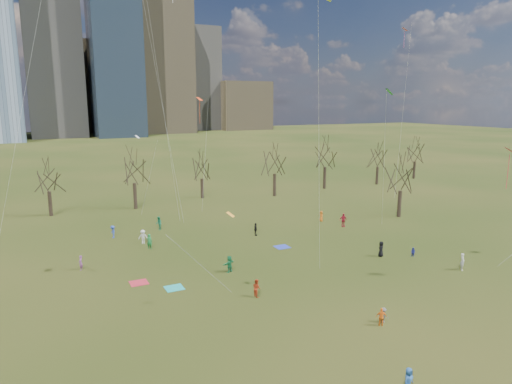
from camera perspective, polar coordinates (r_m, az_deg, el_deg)
name	(u,v)px	position (r m, az deg, el deg)	size (l,w,h in m)	color
ground	(319,297)	(40.08, 7.84, -12.91)	(500.00, 500.00, 0.00)	black
downtown_skyline	(65,53)	(242.51, -22.78, 15.74)	(212.50, 78.00, 118.00)	slate
bare_tree_row	(183,169)	(71.18, -9.13, 2.83)	(113.04, 29.80, 9.50)	black
blanket_teal	(174,288)	(42.15, -10.18, -11.72)	(1.60, 1.50, 0.03)	teal
blanket_navy	(282,247)	(52.57, 3.27, -6.87)	(1.60, 1.50, 0.03)	#2639B4
blanket_crimson	(139,283)	(43.94, -14.43, -10.93)	(1.60, 1.50, 0.03)	#B52434
person_0	(408,380)	(29.42, 18.52, -21.38)	(0.72, 0.47, 1.48)	#235298
person_1	(462,262)	(49.72, 24.39, -7.94)	(0.62, 0.41, 1.71)	silver
person_2	(257,288)	(39.57, 0.08, -11.90)	(0.76, 0.59, 1.56)	#B8391A
person_3	(383,315)	(36.75, 15.64, -14.58)	(0.75, 0.43, 1.16)	#5B5A5F
person_4	(382,317)	(36.11, 15.42, -14.83)	(0.82, 0.34, 1.41)	orange
person_5	(229,264)	(44.93, -3.34, -8.97)	(1.53, 0.49, 1.65)	#1A7743
person_6	(381,249)	(50.97, 15.36, -6.88)	(0.82, 0.53, 1.68)	black
person_7	(81,263)	(48.59, -21.07, -8.26)	(0.54, 0.36, 1.48)	#89458B
person_8	(413,252)	(51.95, 19.04, -7.13)	(0.50, 0.39, 1.03)	navy
person_9	(143,237)	(55.16, -13.95, -5.44)	(1.06, 0.61, 1.65)	silver
person_10	(343,220)	(61.59, 10.85, -3.47)	(1.07, 0.45, 1.83)	#B21930
person_12	(321,216)	(63.99, 8.15, -3.00)	(0.71, 0.46, 1.46)	orange
person_13	(149,241)	(52.97, -13.18, -6.04)	(0.64, 0.42, 1.75)	#1B7D39
person_14	(159,223)	(60.38, -12.06, -3.85)	(0.86, 0.67, 1.77)	#19724C
person_15	(113,232)	(58.38, -17.46, -4.76)	(0.99, 0.57, 1.53)	#263FA5
person_16	(256,229)	(56.60, -0.05, -4.69)	(0.94, 0.39, 1.60)	black
kites_airborne	(249,128)	(48.58, -0.91, 7.97)	(66.69, 42.41, 28.81)	#D1F026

